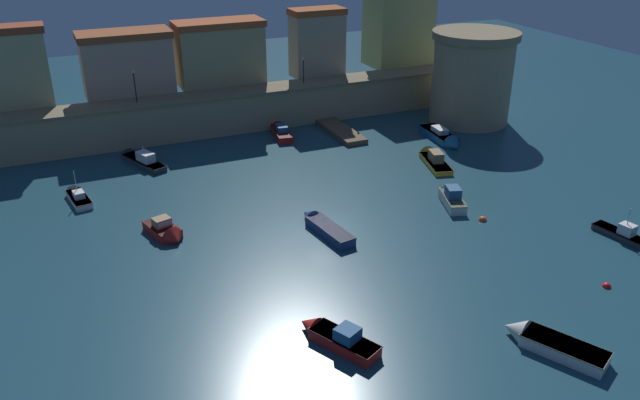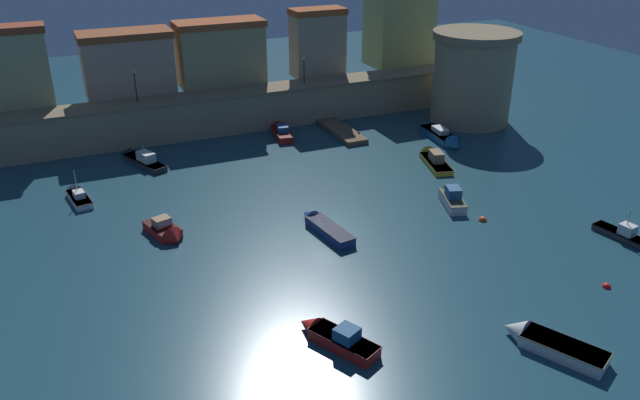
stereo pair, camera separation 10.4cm
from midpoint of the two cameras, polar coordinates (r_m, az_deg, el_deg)
The scene contains 20 objects.
ground_plane at distance 49.81m, azimuth 0.48°, elevation -2.57°, with size 141.88×141.88×0.00m, color #1E4756.
quay_wall at distance 71.26m, azimuth -7.98°, elevation 7.84°, with size 54.50×3.96×4.31m.
old_town_backdrop at distance 73.97m, azimuth -7.70°, elevation 13.23°, with size 54.31×5.60×9.33m.
fortress_tower at distance 74.69m, azimuth 13.30°, elevation 10.60°, with size 9.51×9.51×10.13m.
pier_dock at distance 70.06m, azimuth 1.83°, elevation 6.13°, with size 2.40×8.23×0.70m.
quay_lamp_0 at distance 68.24m, azimuth -16.19°, elevation 10.11°, with size 0.32×0.32×3.30m.
quay_lamp_1 at distance 72.85m, azimuth -1.52°, elevation 11.84°, with size 0.32×0.32×2.92m.
moored_boat_0 at distance 68.73m, azimuth 10.85°, elevation 5.45°, with size 2.44×7.02×1.78m.
moored_boat_1 at distance 64.52m, azimuth -15.82°, elevation 3.56°, with size 3.94×7.19×2.40m.
moored_boat_2 at distance 39.53m, azimuth 19.43°, elevation -11.80°, with size 4.25×6.04×1.66m.
moored_boat_3 at distance 37.68m, azimuth 1.25°, elevation -12.00°, with size 3.68×5.46×1.78m.
moored_boat_4 at distance 49.84m, azimuth -13.55°, elevation -2.74°, with size 2.80×4.41×1.83m.
moored_boat_5 at distance 53.00m, azimuth 26.06°, elevation -3.15°, with size 2.21×5.97×2.89m.
moored_boat_6 at distance 54.84m, azimuth 11.46°, elevation 0.30°, with size 2.81×5.12×1.91m.
moored_boat_7 at distance 49.40m, azimuth 0.23°, elevation -2.31°, with size 2.30×6.49×1.34m.
moored_boat_8 at distance 58.29m, azimuth -20.82°, elevation 0.38°, with size 2.05×5.07×3.15m.
moored_boat_9 at distance 69.72m, azimuth -3.59°, elevation 6.17°, with size 2.35×6.12×1.67m.
moored_boat_10 at distance 63.35m, azimuth 9.86°, elevation 3.73°, with size 3.30×6.88×1.98m.
mooring_buoy_0 at distance 46.76m, azimuth 24.01°, elevation -7.04°, with size 0.58×0.58×0.58m, color red.
mooring_buoy_1 at distance 52.70m, azimuth 14.17°, elevation -1.76°, with size 0.67×0.67×0.67m, color #EA4C19.
Camera 1 is at (-18.09, -40.10, 23.36)m, focal length 36.06 mm.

